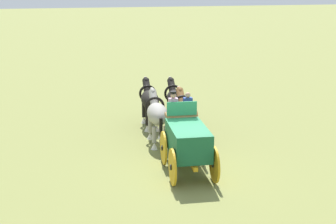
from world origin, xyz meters
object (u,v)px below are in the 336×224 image
at_px(draft_horse_rear_near, 157,114).
at_px(draft_horse_rear_off, 186,113).
at_px(draft_horse_lead_near, 150,100).
at_px(draft_horse_lead_off, 175,100).
at_px(show_wagon, 187,140).

distance_m(draft_horse_rear_near, draft_horse_rear_off, 1.30).
xyz_separation_m(draft_horse_lead_near, draft_horse_lead_off, (-0.10, -1.30, -0.03)).
relative_size(draft_horse_rear_near, draft_horse_lead_near, 0.98).
xyz_separation_m(draft_horse_rear_near, draft_horse_rear_off, (-0.10, -1.30, 0.00)).
bearing_deg(show_wagon, draft_horse_lead_near, 1.99).
height_order(draft_horse_rear_off, draft_horse_lead_off, draft_horse_rear_off).
height_order(draft_horse_rear_near, draft_horse_lead_near, draft_horse_lead_near).
relative_size(show_wagon, draft_horse_lead_near, 1.81).
xyz_separation_m(draft_horse_rear_off, draft_horse_lead_off, (2.60, -0.19, -0.03)).
bearing_deg(draft_horse_lead_off, show_wagon, 169.77).
distance_m(show_wagon, draft_horse_lead_near, 6.11).
xyz_separation_m(show_wagon, draft_horse_rear_near, (3.50, 0.40, 0.08)).
bearing_deg(draft_horse_lead_off, draft_horse_lead_near, 85.57).
distance_m(draft_horse_rear_off, draft_horse_lead_off, 2.61).
distance_m(draft_horse_rear_off, draft_horse_lead_near, 2.92).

